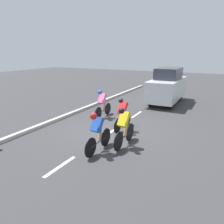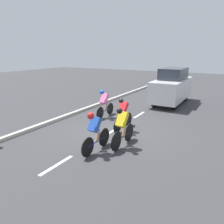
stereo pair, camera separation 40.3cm
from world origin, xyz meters
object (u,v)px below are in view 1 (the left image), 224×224
Objects in this scene: cyclist_blue at (97,131)px; support_car at (167,86)px; cyclist_red at (122,113)px; cyclist_pink at (102,103)px; cyclist_yellow at (124,126)px.

support_car reaches higher than cyclist_blue.
support_car is at bearing -91.65° from cyclist_blue.
cyclist_red is at bearing -85.98° from cyclist_blue.
support_car reaches higher than cyclist_pink.
cyclist_red is 1.71m from cyclist_yellow.
cyclist_blue is (-0.17, 2.39, 0.01)m from cyclist_red.
support_car is at bearing -113.98° from cyclist_pink.
cyclist_yellow is at bearing -124.81° from cyclist_blue.
cyclist_red is at bearing 86.18° from support_car.
cyclist_red is at bearing -63.31° from cyclist_yellow.
cyclist_yellow reaches higher than cyclist_pink.
cyclist_pink reaches higher than cyclist_blue.
cyclist_yellow is 3.81m from cyclist_pink.
cyclist_red is 0.99× the size of cyclist_yellow.
cyclist_pink is (2.54, -2.84, 0.02)m from cyclist_yellow.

